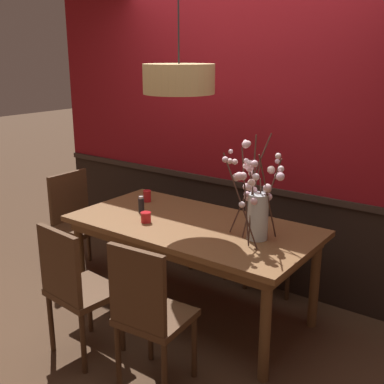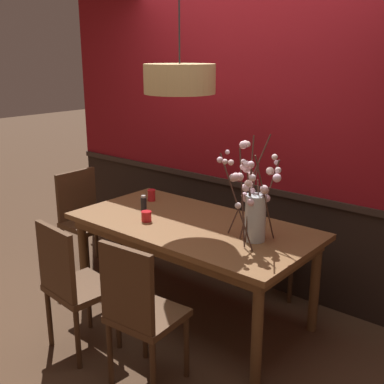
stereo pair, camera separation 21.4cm
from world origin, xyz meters
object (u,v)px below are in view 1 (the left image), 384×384
Objects in this scene: chair_near_side_left at (75,285)px; condiment_bottle at (141,205)px; chair_far_side_right at (279,225)px; vase_with_blossoms at (257,205)px; chair_head_west_end at (78,217)px; pendant_lamp at (179,79)px; candle_holder_nearer_center at (146,217)px; chair_far_side_left at (221,213)px; chair_near_side_right at (148,311)px; candle_holder_nearer_edge at (147,196)px; dining_table at (192,233)px.

condiment_bottle is (-0.18, 0.85, 0.30)m from chair_near_side_left.
chair_far_side_right reaches higher than chair_near_side_left.
chair_near_side_left is 1.32m from vase_with_blossoms.
pendant_lamp reaches higher than chair_head_west_end.
candle_holder_nearer_center is (-0.83, -0.20, -0.20)m from vase_with_blossoms.
chair_far_side_left is 1.34× the size of vase_with_blossoms.
condiment_bottle is (-0.17, -0.92, 0.29)m from chair_far_side_left.
chair_near_side_right is at bearing -104.20° from vase_with_blossoms.
pendant_lamp is (0.17, 0.20, 1.01)m from candle_holder_nearer_center.
chair_far_side_left is 1.02× the size of chair_near_side_left.
chair_head_west_end reaches higher than condiment_bottle.
candle_holder_nearer_center is (0.01, 0.70, 0.27)m from chair_near_side_left.
pendant_lamp is (0.18, -0.87, 1.27)m from chair_far_side_left.
chair_head_west_end is at bearing 168.95° from candle_holder_nearer_center.
pendant_lamp is at bearing 79.05° from chair_near_side_left.
chair_far_side_right is 0.60m from chair_far_side_left.
chair_near_side_left reaches higher than condiment_bottle.
chair_near_side_right is 1.45m from candle_holder_nearer_edge.
chair_near_side_right is 1.17m from condiment_bottle.
chair_near_side_left is at bearing -90.50° from candle_holder_nearer_center.
candle_holder_nearer_center is at bearing -49.73° from candle_holder_nearer_edge.
pendant_lamp is (-0.42, -0.85, 1.26)m from chair_far_side_right.
vase_with_blossoms is at bearing 75.80° from chair_near_side_right.
dining_table is 0.50m from condiment_bottle.
chair_near_side_left is at bearing -89.83° from chair_far_side_left.
chair_head_west_end is 9.36× the size of candle_holder_nearer_edge.
chair_far_side_left is at bearing 101.71° from pendant_lamp.
chair_near_side_left reaches higher than dining_table.
chair_near_side_right is 1.00× the size of chair_far_side_left.
dining_table is at bearing -109.02° from chair_far_side_right.
chair_head_west_end is 1.35m from chair_near_side_left.
chair_head_west_end is 0.76m from candle_holder_nearer_edge.
vase_with_blossoms is at bearing 2.70° from condiment_bottle.
dining_table is at bearing -0.36° from chair_head_west_end.
chair_far_side_right is at bearing 70.98° from dining_table.
candle_holder_nearer_edge is (-0.63, 0.21, 0.13)m from dining_table.
chair_far_side_left is at bearing 64.29° from candle_holder_nearer_edge.
vase_with_blossoms is 1.04m from pendant_lamp.
condiment_bottle is at bearing -100.52° from chair_far_side_left.
chair_head_west_end is 1.84m from chair_near_side_right.
vase_with_blossoms is 1.02m from condiment_bottle.
chair_near_side_right is at bearing -48.04° from candle_holder_nearer_center.
vase_with_blossoms reaches higher than chair_near_side_left.
chair_near_side_right is 1.60m from pendant_lamp.
chair_head_west_end is 1.00× the size of chair_near_side_left.
condiment_bottle reaches higher than candle_holder_nearer_center.
chair_near_side_left is 1.58m from pendant_lamp.
vase_with_blossoms is 0.73× the size of pendant_lamp.
chair_far_side_left is at bearing 133.88° from vase_with_blossoms.
vase_with_blossoms is (0.53, 0.01, 0.32)m from dining_table.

